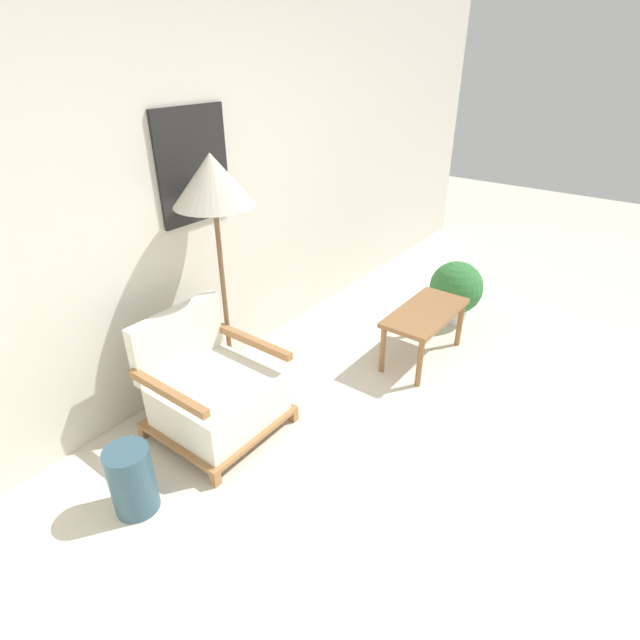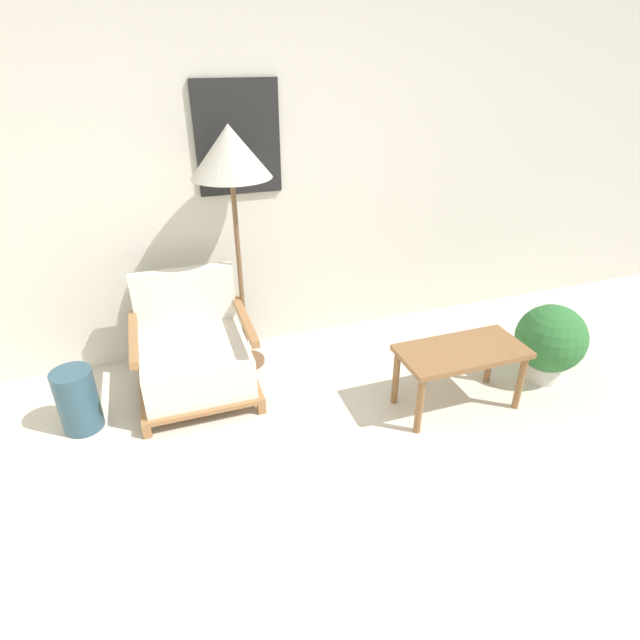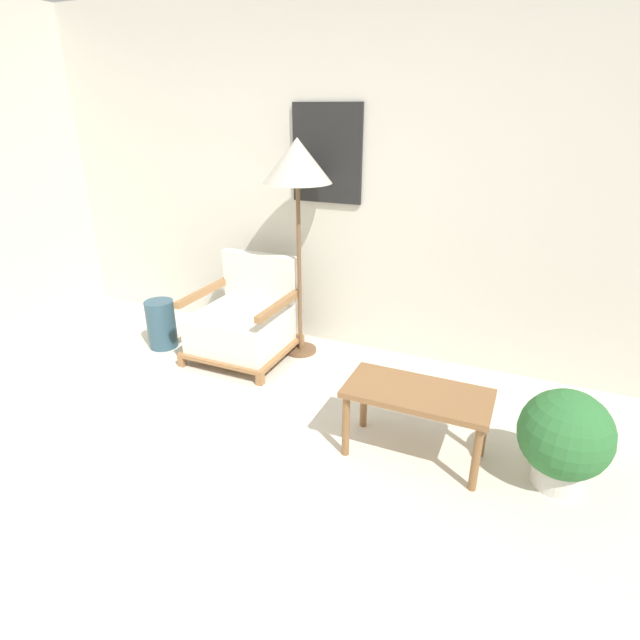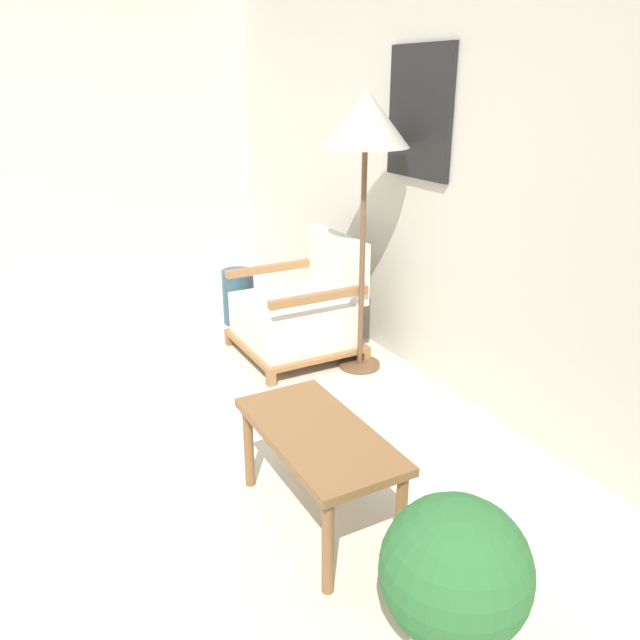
# 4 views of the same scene
# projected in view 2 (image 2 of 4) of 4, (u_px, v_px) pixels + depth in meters

# --- Properties ---
(ground_plane) EXTENTS (14.00, 14.00, 0.00)m
(ground_plane) POSITION_uv_depth(u_px,v_px,m) (419.00, 601.00, 2.12)
(ground_plane) COLOR beige
(wall_back) EXTENTS (8.00, 0.09, 2.70)m
(wall_back) POSITION_uv_depth(u_px,v_px,m) (269.00, 166.00, 3.46)
(wall_back) COLOR beige
(wall_back) RESTS_ON ground_plane
(armchair) EXTENTS (0.75, 0.72, 0.78)m
(armchair) POSITION_uv_depth(u_px,v_px,m) (195.00, 356.00, 3.29)
(armchair) COLOR olive
(armchair) RESTS_ON ground_plane
(floor_lamp) EXTENTS (0.50, 0.50, 1.68)m
(floor_lamp) POSITION_uv_depth(u_px,v_px,m) (230.00, 159.00, 3.03)
(floor_lamp) COLOR brown
(floor_lamp) RESTS_ON ground_plane
(coffee_table) EXTENTS (0.80, 0.39, 0.43)m
(coffee_table) POSITION_uv_depth(u_px,v_px,m) (461.00, 358.00, 3.12)
(coffee_table) COLOR brown
(coffee_table) RESTS_ON ground_plane
(vase) EXTENTS (0.24, 0.24, 0.41)m
(vase) POSITION_uv_depth(u_px,v_px,m) (78.00, 400.00, 3.01)
(vase) COLOR #2D4C5B
(vase) RESTS_ON ground_plane
(potted_plant) EXTENTS (0.47, 0.47, 0.56)m
(potted_plant) POSITION_uv_depth(u_px,v_px,m) (550.00, 341.00, 3.42)
(potted_plant) COLOR beige
(potted_plant) RESTS_ON ground_plane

